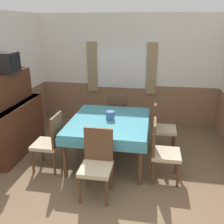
# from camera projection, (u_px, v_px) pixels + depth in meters

# --- Properties ---
(wall_back) EXTENTS (4.69, 0.09, 2.60)m
(wall_back) POSITION_uv_depth(u_px,v_px,m) (127.00, 70.00, 5.99)
(wall_back) COLOR white
(wall_back) RESTS_ON ground_plane
(wall_left) EXTENTS (0.05, 4.06, 2.60)m
(wall_left) POSITION_uv_depth(u_px,v_px,m) (0.00, 85.00, 4.62)
(wall_left) COLOR white
(wall_left) RESTS_ON ground_plane
(dining_table) EXTENTS (1.39, 1.57, 0.77)m
(dining_table) POSITION_uv_depth(u_px,v_px,m) (109.00, 125.00, 4.42)
(dining_table) COLOR teal
(dining_table) RESTS_ON ground_plane
(chair_head_near) EXTENTS (0.44, 0.44, 0.99)m
(chair_head_near) POSITION_uv_depth(u_px,v_px,m) (97.00, 161.00, 3.54)
(chair_head_near) COLOR brown
(chair_head_near) RESTS_ON ground_plane
(chair_left_near) EXTENTS (0.44, 0.44, 0.99)m
(chair_left_near) POSITION_uv_depth(u_px,v_px,m) (51.00, 140.00, 4.16)
(chair_left_near) COLOR brown
(chair_left_near) RESTS_ON ground_plane
(chair_head_window) EXTENTS (0.44, 0.44, 0.99)m
(chair_head_window) POSITION_uv_depth(u_px,v_px,m) (118.00, 114.00, 5.40)
(chair_head_window) COLOR brown
(chair_head_window) RESTS_ON ground_plane
(chair_right_near) EXTENTS (0.44, 0.44, 0.99)m
(chair_right_near) POSITION_uv_depth(u_px,v_px,m) (162.00, 149.00, 3.87)
(chair_right_near) COLOR brown
(chair_right_near) RESTS_ON ground_plane
(chair_right_far) EXTENTS (0.44, 0.44, 0.99)m
(chair_right_far) POSITION_uv_depth(u_px,v_px,m) (161.00, 125.00, 4.77)
(chair_right_far) COLOR brown
(chair_right_far) RESTS_ON ground_plane
(sideboard) EXTENTS (0.46, 1.51, 1.55)m
(sideboard) POSITION_uv_depth(u_px,v_px,m) (14.00, 120.00, 4.68)
(sideboard) COLOR #4C2819
(sideboard) RESTS_ON ground_plane
(tv) EXTENTS (0.29, 0.36, 0.36)m
(tv) POSITION_uv_depth(u_px,v_px,m) (8.00, 63.00, 4.33)
(tv) COLOR black
(tv) RESTS_ON sideboard
(vase) EXTENTS (0.15, 0.15, 0.16)m
(vase) POSITION_uv_depth(u_px,v_px,m) (110.00, 116.00, 4.37)
(vase) COLOR #335684
(vase) RESTS_ON dining_table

